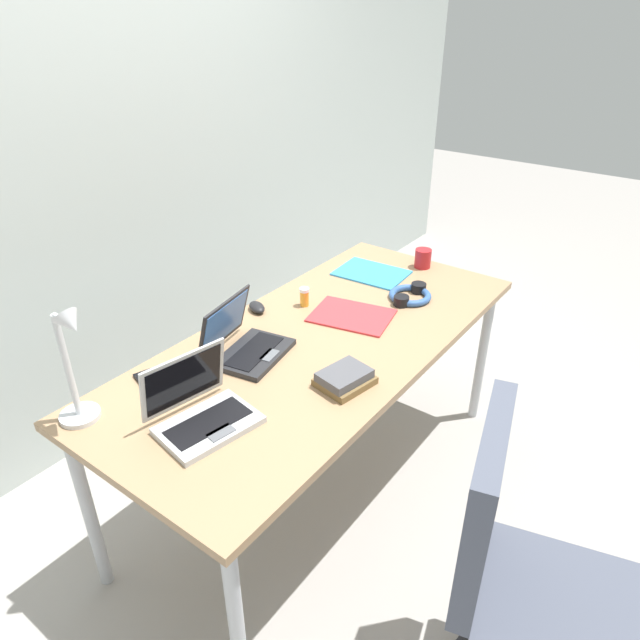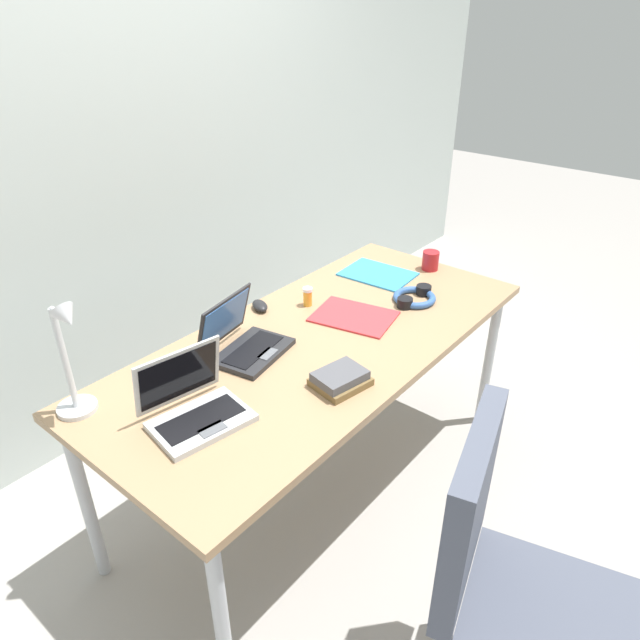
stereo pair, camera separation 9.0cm
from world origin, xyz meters
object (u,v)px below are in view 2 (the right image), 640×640
(cell_phone, at_px, (148,377))
(paper_folder_front_right, at_px, (353,316))
(book_stack, at_px, (340,379))
(paper_folder_near_lamp, at_px, (378,274))
(computer_mouse, at_px, (260,306))
(coffee_mug, at_px, (430,260))
(laptop_back_left, at_px, (244,342))
(headphones, at_px, (414,297))
(laptop_front_left, at_px, (194,407))
(office_chair, at_px, (516,617))
(pill_bottle, at_px, (308,296))
(desk_lamp, at_px, (70,360))

(cell_phone, height_order, paper_folder_front_right, cell_phone)
(book_stack, relative_size, paper_folder_near_lamp, 0.62)
(computer_mouse, bearing_deg, coffee_mug, 3.19)
(cell_phone, distance_m, coffee_mug, 1.40)
(coffee_mug, bearing_deg, paper_folder_front_right, -179.78)
(coffee_mug, bearing_deg, paper_folder_near_lamp, 144.76)
(coffee_mug, bearing_deg, book_stack, -166.35)
(computer_mouse, relative_size, paper_folder_front_right, 0.31)
(laptop_back_left, bearing_deg, paper_folder_front_right, -18.34)
(headphones, relative_size, book_stack, 1.11)
(laptop_back_left, relative_size, coffee_mug, 2.79)
(laptop_front_left, xyz_separation_m, computer_mouse, (0.62, 0.34, -0.03))
(book_stack, distance_m, paper_folder_front_right, 0.46)
(book_stack, relative_size, office_chair, 0.20)
(laptop_front_left, xyz_separation_m, cell_phone, (0.04, 0.29, -0.04))
(laptop_back_left, distance_m, book_stack, 0.39)
(laptop_front_left, height_order, paper_folder_front_right, laptop_front_left)
(headphones, bearing_deg, pill_bottle, 134.68)
(paper_folder_front_right, xyz_separation_m, coffee_mug, (0.60, 0.00, 0.04))
(laptop_front_left, relative_size, computer_mouse, 3.31)
(cell_phone, bearing_deg, computer_mouse, 22.45)
(laptop_front_left, height_order, headphones, laptop_front_left)
(headphones, bearing_deg, office_chair, -134.25)
(computer_mouse, relative_size, pill_bottle, 1.22)
(paper_folder_near_lamp, bearing_deg, headphones, -113.34)
(laptop_back_left, relative_size, book_stack, 1.64)
(paper_folder_near_lamp, xyz_separation_m, coffee_mug, (0.21, -0.15, 0.04))
(cell_phone, distance_m, paper_folder_front_right, 0.82)
(cell_phone, height_order, office_chair, office_chair)
(laptop_back_left, xyz_separation_m, office_chair, (-0.10, -1.12, -0.38))
(laptop_front_left, bearing_deg, pill_bottle, 15.41)
(book_stack, relative_size, paper_folder_front_right, 0.62)
(laptop_back_left, distance_m, paper_folder_near_lamp, 0.84)
(headphones, bearing_deg, laptop_front_left, 174.43)
(desk_lamp, relative_size, laptop_back_left, 1.27)
(computer_mouse, height_order, book_stack, book_stack)
(laptop_back_left, distance_m, cell_phone, 0.35)
(desk_lamp, height_order, laptop_back_left, desk_lamp)
(headphones, distance_m, office_chair, 1.24)
(book_stack, bearing_deg, desk_lamp, 140.07)
(laptop_back_left, bearing_deg, pill_bottle, 7.82)
(laptop_front_left, distance_m, paper_folder_near_lamp, 1.21)
(headphones, bearing_deg, paper_folder_front_right, 158.06)
(laptop_back_left, relative_size, pill_bottle, 3.99)
(computer_mouse, xyz_separation_m, paper_folder_near_lamp, (0.58, -0.18, -0.01))
(laptop_back_left, xyz_separation_m, headphones, (0.73, -0.26, -0.03))
(computer_mouse, bearing_deg, paper_folder_near_lamp, 8.41)
(laptop_back_left, xyz_separation_m, pill_bottle, (0.41, 0.06, -0.00))
(desk_lamp, relative_size, pill_bottle, 5.07)
(cell_phone, bearing_deg, paper_folder_near_lamp, 11.00)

